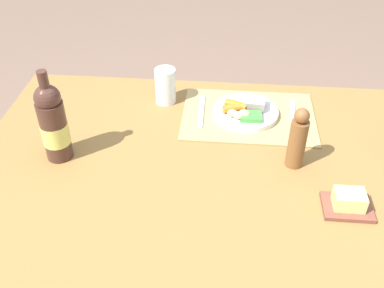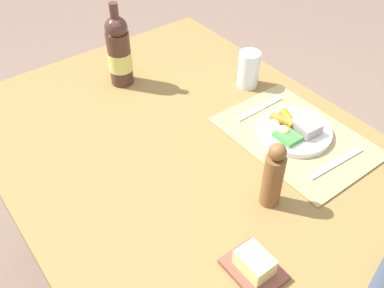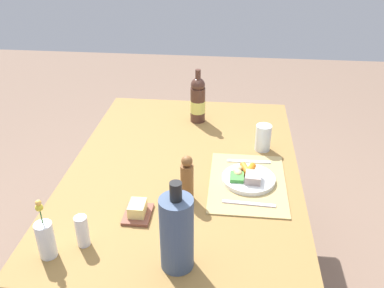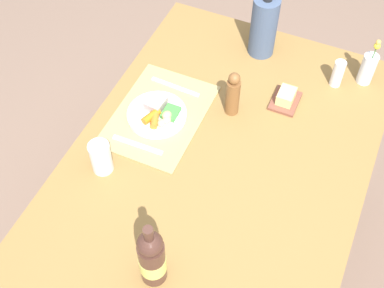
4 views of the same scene
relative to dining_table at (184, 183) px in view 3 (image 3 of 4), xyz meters
name	(u,v)px [view 3 (image 3 of 4)]	position (x,y,z in m)	size (l,w,h in m)	color
ground_plane	(185,285)	(0.00, 0.00, -0.66)	(8.00, 8.00, 0.00)	#7A604F
dining_table	(184,183)	(0.00, 0.00, 0.00)	(1.48, 1.02, 0.75)	olive
placemat	(247,183)	(-0.10, -0.28, 0.09)	(0.45, 0.32, 0.01)	tan
dinner_plate	(248,177)	(-0.09, -0.28, 0.11)	(0.22, 0.22, 0.05)	silver
fork	(249,204)	(-0.25, -0.28, 0.10)	(0.02, 0.21, 0.01)	silver
knife	(249,161)	(0.06, -0.29, 0.10)	(0.02, 0.20, 0.01)	silver
butter_dish	(138,211)	(-0.36, 0.13, 0.11)	(0.13, 0.10, 0.06)	brown
flower_vase	(46,238)	(-0.59, 0.38, 0.16)	(0.06, 0.06, 0.22)	silver
cooler_bottle	(177,232)	(-0.59, -0.05, 0.22)	(0.11, 0.11, 0.32)	#435572
salt_shaker	(82,231)	(-0.53, 0.28, 0.15)	(0.04, 0.04, 0.12)	white
wine_bottle	(198,100)	(0.47, -0.02, 0.21)	(0.08, 0.08, 0.29)	#492C23
water_tumbler	(263,139)	(0.19, -0.35, 0.14)	(0.07, 0.07, 0.13)	silver
pepper_mill	(187,179)	(-0.23, -0.04, 0.18)	(0.05, 0.05, 0.20)	brown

